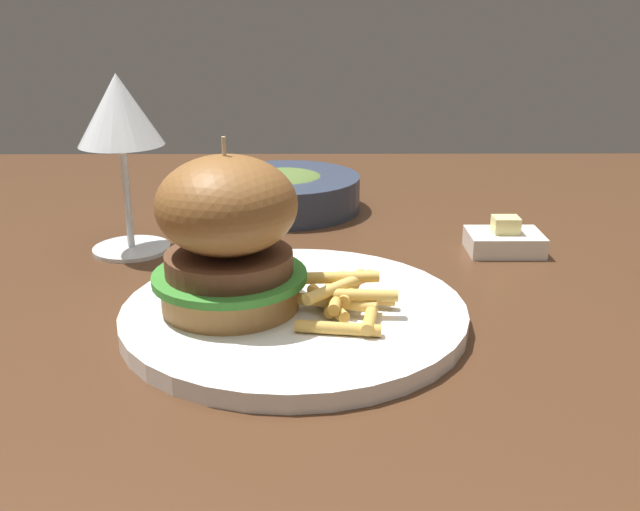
# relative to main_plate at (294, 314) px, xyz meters

# --- Properties ---
(dining_table) EXTENTS (1.28, 1.00, 0.74)m
(dining_table) POSITION_rel_main_plate_xyz_m (-0.03, 0.15, -0.09)
(dining_table) COLOR #472B19
(dining_table) RESTS_ON ground
(main_plate) EXTENTS (0.27, 0.27, 0.01)m
(main_plate) POSITION_rel_main_plate_xyz_m (0.00, 0.00, 0.00)
(main_plate) COLOR white
(main_plate) RESTS_ON dining_table
(burger_sandwich) EXTENTS (0.12, 0.12, 0.13)m
(burger_sandwich) POSITION_rel_main_plate_xyz_m (-0.05, -0.00, 0.07)
(burger_sandwich) COLOR #9E6B38
(burger_sandwich) RESTS_ON main_plate
(fries_pile) EXTENTS (0.08, 0.10, 0.03)m
(fries_pile) POSITION_rel_main_plate_xyz_m (0.04, -0.01, 0.02)
(fries_pile) COLOR gold
(fries_pile) RESTS_ON main_plate
(wine_glass) EXTENTS (0.08, 0.08, 0.17)m
(wine_glass) POSITION_rel_main_plate_xyz_m (-0.17, 0.17, 0.12)
(wine_glass) COLOR silver
(wine_glass) RESTS_ON dining_table
(butter_dish) EXTENTS (0.07, 0.05, 0.04)m
(butter_dish) POSITION_rel_main_plate_xyz_m (0.20, 0.16, 0.00)
(butter_dish) COLOR white
(butter_dish) RESTS_ON dining_table
(soup_bowl) EXTENTS (0.18, 0.18, 0.05)m
(soup_bowl) POSITION_rel_main_plate_xyz_m (-0.02, 0.32, 0.02)
(soup_bowl) COLOR #2D384C
(soup_bowl) RESTS_ON dining_table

